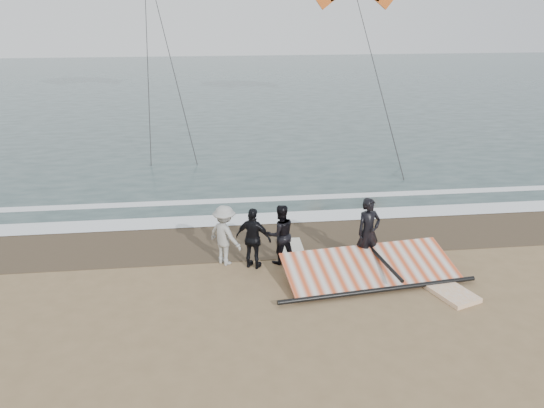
{
  "coord_description": "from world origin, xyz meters",
  "views": [
    {
      "loc": [
        -2.9,
        -9.17,
        6.26
      ],
      "look_at": [
        -1.45,
        3.0,
        1.6
      ],
      "focal_mm": 35.0,
      "sensor_mm": 36.0,
      "label": 1
    }
  ],
  "objects_px": {
    "man_main": "(368,232)",
    "board_white": "(429,278)",
    "board_cream": "(294,258)",
    "sail_rig": "(366,268)"
  },
  "relations": [
    {
      "from": "man_main",
      "to": "sail_rig",
      "type": "relative_size",
      "value": 0.37
    },
    {
      "from": "sail_rig",
      "to": "board_cream",
      "type": "bearing_deg",
      "value": 146.57
    },
    {
      "from": "man_main",
      "to": "board_cream",
      "type": "distance_m",
      "value": 2.03
    },
    {
      "from": "man_main",
      "to": "sail_rig",
      "type": "xyz_separation_m",
      "value": [
        -0.2,
        -0.63,
        -0.69
      ]
    },
    {
      "from": "man_main",
      "to": "sail_rig",
      "type": "distance_m",
      "value": 0.95
    },
    {
      "from": "board_cream",
      "to": "sail_rig",
      "type": "distance_m",
      "value": 1.92
    },
    {
      "from": "board_white",
      "to": "board_cream",
      "type": "xyz_separation_m",
      "value": [
        -3.05,
        1.49,
        -0.0
      ]
    },
    {
      "from": "board_cream",
      "to": "sail_rig",
      "type": "relative_size",
      "value": 0.48
    },
    {
      "from": "man_main",
      "to": "board_cream",
      "type": "bearing_deg",
      "value": 150.33
    },
    {
      "from": "man_main",
      "to": "board_white",
      "type": "distance_m",
      "value": 1.84
    }
  ]
}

